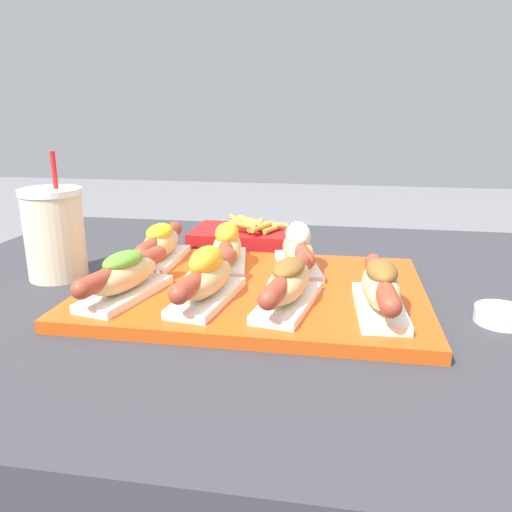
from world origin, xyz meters
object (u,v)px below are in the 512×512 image
object	(u,v)px
hot_dog_2	(288,283)
hot_dog_3	(381,287)
hot_dog_6	(298,249)
hot_dog_4	(160,244)
hot_dog_0	(124,275)
hot_dog_1	(207,277)
sauce_bowl	(502,315)
drink_cup	(55,233)
hot_dog_5	(227,247)
serving_tray	(254,290)
fries_basket	(245,236)

from	to	relation	value
hot_dog_2	hot_dog_3	bearing A→B (deg)	1.55
hot_dog_6	hot_dog_4	bearing A→B (deg)	-179.70
hot_dog_0	hot_dog_4	size ratio (longest dim) A/B	0.98
hot_dog_1	sauce_bowl	bearing A→B (deg)	4.94
sauce_bowl	drink_cup	distance (m)	0.70
sauce_bowl	drink_cup	world-z (taller)	drink_cup
hot_dog_0	hot_dog_5	distance (m)	0.20
sauce_bowl	drink_cup	xyz separation A→B (m)	(-0.69, 0.08, 0.07)
serving_tray	hot_dog_2	bearing A→B (deg)	-51.86
hot_dog_1	hot_dog_5	xyz separation A→B (m)	(-0.01, 0.16, -0.00)
hot_dog_0	hot_dog_1	world-z (taller)	hot_dog_1
hot_dog_2	serving_tray	bearing A→B (deg)	128.14
hot_dog_1	sauce_bowl	world-z (taller)	hot_dog_1
serving_tray	hot_dog_1	xyz separation A→B (m)	(-0.05, -0.08, 0.04)
drink_cup	hot_dog_4	bearing A→B (deg)	18.29
hot_dog_3	fries_basket	distance (m)	0.44
hot_dog_4	sauce_bowl	distance (m)	0.54
hot_dog_4	fries_basket	distance (m)	0.23
hot_dog_5	hot_dog_2	bearing A→B (deg)	-53.15
hot_dog_4	hot_dog_5	bearing A→B (deg)	-0.93
sauce_bowl	hot_dog_2	bearing A→B (deg)	-173.15
hot_dog_0	hot_dog_2	size ratio (longest dim) A/B	0.99
hot_dog_0	hot_dog_4	xyz separation A→B (m)	(-0.01, 0.17, 0.00)
hot_dog_5	drink_cup	xyz separation A→B (m)	(-0.28, -0.05, 0.02)
serving_tray	fries_basket	xyz separation A→B (m)	(-0.07, 0.29, 0.01)
hot_dog_6	hot_dog_1	bearing A→B (deg)	-123.91
hot_dog_1	drink_cup	distance (m)	0.31
serving_tray	hot_dog_2	size ratio (longest dim) A/B	2.55
hot_dog_5	sauce_bowl	bearing A→B (deg)	-17.49
hot_dog_5	hot_dog_3	bearing A→B (deg)	-33.20
hot_dog_4	fries_basket	xyz separation A→B (m)	(0.11, 0.20, -0.03)
hot_dog_0	hot_dog_5	bearing A→B (deg)	56.52
hot_dog_0	hot_dog_1	xyz separation A→B (m)	(0.12, 0.00, 0.00)
hot_dog_4	hot_dog_6	distance (m)	0.24
hot_dog_1	fries_basket	xyz separation A→B (m)	(-0.02, 0.37, -0.03)
hot_dog_3	hot_dog_2	bearing A→B (deg)	-178.45
drink_cup	hot_dog_3	bearing A→B (deg)	-11.47
hot_dog_0	hot_dog_5	size ratio (longest dim) A/B	0.99
serving_tray	sauce_bowl	bearing A→B (deg)	-7.16
fries_basket	hot_dog_0	bearing A→B (deg)	-105.12
sauce_bowl	hot_dog_4	bearing A→B (deg)	166.12
hot_dog_0	sauce_bowl	distance (m)	0.52
hot_dog_2	hot_dog_4	bearing A→B (deg)	145.76
serving_tray	hot_dog_4	size ratio (longest dim) A/B	2.52
serving_tray	drink_cup	size ratio (longest dim) A/B	2.38
serving_tray	drink_cup	distance (m)	0.35
hot_dog_0	hot_dog_3	size ratio (longest dim) A/B	0.98
hot_dog_3	sauce_bowl	xyz separation A→B (m)	(0.16, 0.03, -0.04)
hot_dog_4	hot_dog_6	xyz separation A→B (m)	(0.24, 0.00, 0.00)
hot_dog_1	hot_dog_3	size ratio (longest dim) A/B	0.99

